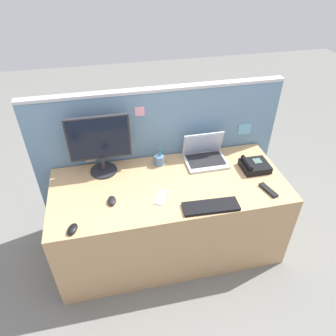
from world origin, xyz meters
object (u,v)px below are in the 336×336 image
(computer_mouse_right_hand, at_px, (72,229))
(keyboard_main, at_px, (211,206))
(desktop_monitor, at_px, (99,142))
(computer_mouse_left_hand, at_px, (112,201))
(cell_phone_white_slab, at_px, (161,197))
(laptop, at_px, (205,154))
(tv_remote, at_px, (268,190))
(desk_phone, at_px, (254,166))
(pen_cup, at_px, (159,160))

(computer_mouse_right_hand, bearing_deg, keyboard_main, 21.33)
(desktop_monitor, relative_size, keyboard_main, 1.23)
(computer_mouse_left_hand, height_order, cell_phone_white_slab, computer_mouse_left_hand)
(laptop, height_order, cell_phone_white_slab, laptop)
(desktop_monitor, relative_size, cell_phone_white_slab, 3.19)
(computer_mouse_left_hand, bearing_deg, keyboard_main, -14.55)
(desktop_monitor, height_order, tv_remote, desktop_monitor)
(desk_phone, xyz_separation_m, tv_remote, (-0.01, -0.28, -0.02))
(keyboard_main, xyz_separation_m, computer_mouse_right_hand, (-0.95, -0.01, 0.01))
(computer_mouse_left_hand, xyz_separation_m, cell_phone_white_slab, (0.35, -0.03, -0.01))
(tv_remote, bearing_deg, computer_mouse_left_hand, 158.35)
(computer_mouse_left_hand, distance_m, cell_phone_white_slab, 0.35)
(desktop_monitor, bearing_deg, desk_phone, -11.13)
(desktop_monitor, relative_size, pen_cup, 3.09)
(desktop_monitor, height_order, pen_cup, desktop_monitor)
(desk_phone, bearing_deg, pen_cup, 162.87)
(computer_mouse_right_hand, bearing_deg, laptop, 48.81)
(computer_mouse_right_hand, height_order, cell_phone_white_slab, computer_mouse_right_hand)
(keyboard_main, bearing_deg, desk_phone, 39.03)
(desktop_monitor, xyz_separation_m, tv_remote, (1.20, -0.52, -0.27))
(computer_mouse_right_hand, height_order, computer_mouse_left_hand, same)
(desk_phone, distance_m, computer_mouse_left_hand, 1.18)
(computer_mouse_right_hand, distance_m, pen_cup, 0.92)
(laptop, distance_m, keyboard_main, 0.59)
(laptop, bearing_deg, cell_phone_white_slab, -139.41)
(computer_mouse_left_hand, bearing_deg, desktop_monitor, 97.59)
(pen_cup, height_order, tv_remote, pen_cup)
(desktop_monitor, height_order, computer_mouse_left_hand, desktop_monitor)
(desk_phone, distance_m, pen_cup, 0.78)
(pen_cup, distance_m, cell_phone_white_slab, 0.42)
(pen_cup, relative_size, tv_remote, 0.94)
(computer_mouse_right_hand, bearing_deg, desktop_monitor, 89.50)
(keyboard_main, bearing_deg, computer_mouse_right_hand, -176.32)
(pen_cup, distance_m, tv_remote, 0.90)
(keyboard_main, distance_m, computer_mouse_left_hand, 0.71)
(laptop, relative_size, pen_cup, 2.16)
(laptop, xyz_separation_m, computer_mouse_right_hand, (-1.08, -0.58, -0.04))
(desktop_monitor, bearing_deg, cell_phone_white_slab, -47.17)
(laptop, relative_size, tv_remote, 2.03)
(desktop_monitor, relative_size, tv_remote, 2.90)
(computer_mouse_right_hand, xyz_separation_m, tv_remote, (1.43, 0.09, -0.01))
(desk_phone, distance_m, computer_mouse_right_hand, 1.49)
(pen_cup, xyz_separation_m, cell_phone_white_slab, (-0.07, -0.41, -0.04))
(pen_cup, bearing_deg, desktop_monitor, 179.11)
(computer_mouse_right_hand, distance_m, computer_mouse_left_hand, 0.35)
(tv_remote, bearing_deg, pen_cup, 129.90)
(desk_phone, height_order, cell_phone_white_slab, desk_phone)
(computer_mouse_left_hand, bearing_deg, desk_phone, 9.62)
(keyboard_main, xyz_separation_m, pen_cup, (-0.26, 0.59, 0.03))
(computer_mouse_right_hand, height_order, tv_remote, computer_mouse_right_hand)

